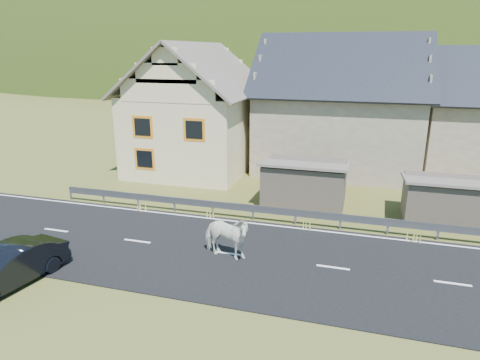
% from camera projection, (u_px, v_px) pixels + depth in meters
% --- Properties ---
extents(ground, '(160.00, 160.00, 0.00)m').
position_uv_depth(ground, '(333.00, 268.00, 15.62)').
color(ground, '#454716').
rests_on(ground, ground).
extents(road, '(60.00, 7.00, 0.04)m').
position_uv_depth(road, '(333.00, 268.00, 15.62)').
color(road, black).
rests_on(road, ground).
extents(lane_markings, '(60.00, 6.60, 0.01)m').
position_uv_depth(lane_markings, '(333.00, 267.00, 15.61)').
color(lane_markings, silver).
rests_on(lane_markings, road).
extents(guardrail, '(28.10, 0.09, 0.75)m').
position_uv_depth(guardrail, '(341.00, 218.00, 18.84)').
color(guardrail, '#93969B').
rests_on(guardrail, ground).
extents(shed_left, '(4.30, 3.30, 2.40)m').
position_uv_depth(shed_left, '(305.00, 184.00, 21.81)').
color(shed_left, brown).
rests_on(shed_left, ground).
extents(shed_right, '(3.80, 2.90, 2.20)m').
position_uv_depth(shed_right, '(444.00, 201.00, 19.63)').
color(shed_right, brown).
rests_on(shed_right, ground).
extents(house_cream, '(7.80, 9.80, 8.30)m').
position_uv_depth(house_cream, '(197.00, 102.00, 28.05)').
color(house_cream, beige).
rests_on(house_cream, ground).
extents(house_stone_a, '(10.80, 9.80, 8.90)m').
position_uv_depth(house_stone_a, '(340.00, 98.00, 28.31)').
color(house_stone_a, tan).
rests_on(house_stone_a, ground).
extents(mountain, '(440.00, 280.00, 260.00)m').
position_uv_depth(mountain, '(375.00, 117.00, 185.37)').
color(mountain, '#263E12').
rests_on(mountain, ground).
extents(conifer_patch, '(76.00, 50.00, 28.00)m').
position_uv_depth(conifer_patch, '(179.00, 56.00, 129.63)').
color(conifer_patch, black).
rests_on(conifer_patch, ground).
extents(horse, '(1.33, 2.22, 1.75)m').
position_uv_depth(horse, '(226.00, 236.00, 16.12)').
color(horse, white).
rests_on(horse, road).
extents(car, '(2.11, 4.28, 1.35)m').
position_uv_depth(car, '(8.00, 267.00, 14.33)').
color(car, black).
rests_on(car, ground).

